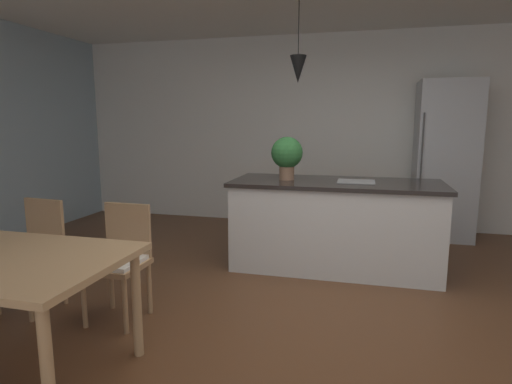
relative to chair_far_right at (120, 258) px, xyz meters
The scene contains 8 objects.
ground_plane 1.61m from the chair_far_right, ahead, with size 10.00×8.40×0.04m, color brown.
wall_back_kitchen 3.90m from the chair_far_right, 66.45° to the left, with size 10.00×0.12×2.70m, color white.
chair_far_right is the anchor object (origin of this frame).
chair_far_left 0.78m from the chair_far_right, behind, with size 0.44×0.44×0.87m.
kitchen_island 2.16m from the chair_far_right, 46.16° to the left, with size 2.08×0.88×0.91m.
refrigerator 4.16m from the chair_far_right, 48.30° to the left, with size 0.72×0.67×2.00m.
pendant_over_island_main 2.44m from the chair_far_right, 55.00° to the left, with size 0.16×0.16×0.83m.
potted_plant_on_island 1.97m from the chair_far_right, 57.58° to the left, with size 0.32×0.32×0.44m.
Camera 1 is at (0.24, -2.94, 1.49)m, focal length 29.70 mm.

